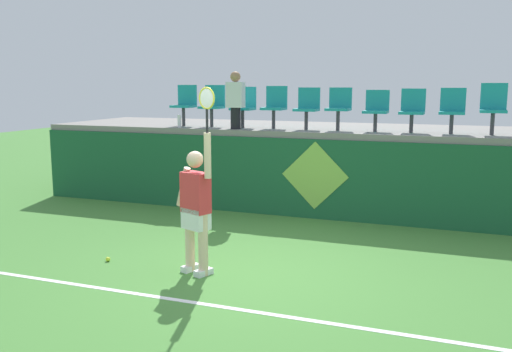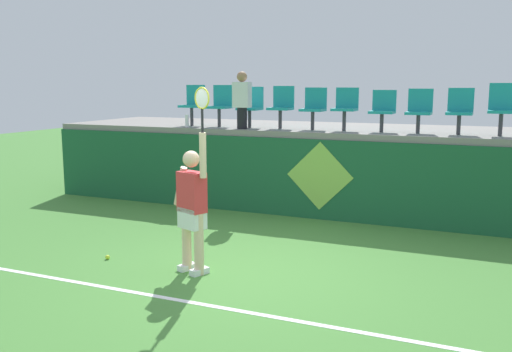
{
  "view_description": "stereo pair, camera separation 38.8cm",
  "coord_description": "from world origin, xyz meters",
  "px_view_note": "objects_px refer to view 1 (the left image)",
  "views": [
    {
      "loc": [
        2.65,
        -6.62,
        2.5
      ],
      "look_at": [
        -0.32,
        1.2,
        1.12
      ],
      "focal_mm": 39.23,
      "sensor_mm": 36.0,
      "label": 1
    },
    {
      "loc": [
        3.01,
        -6.47,
        2.5
      ],
      "look_at": [
        -0.32,
        1.2,
        1.12
      ],
      "focal_mm": 39.23,
      "sensor_mm": 36.0,
      "label": 2
    }
  ],
  "objects_px": {
    "stadium_chair_5": "(339,106)",
    "tennis_ball": "(108,259)",
    "stadium_chair_6": "(376,108)",
    "stadium_chair_7": "(412,109)",
    "stadium_chair_9": "(493,106)",
    "tennis_player": "(196,206)",
    "stadium_chair_3": "(275,105)",
    "spectator_0": "(236,99)",
    "stadium_chair_8": "(452,109)",
    "stadium_chair_1": "(213,103)",
    "water_bottle": "(179,121)",
    "stadium_chair_0": "(185,103)",
    "stadium_chair_4": "(307,106)",
    "stadium_chair_2": "(244,105)"
  },
  "relations": [
    {
      "from": "tennis_ball",
      "to": "stadium_chair_8",
      "type": "xyz_separation_m",
      "value": [
        4.41,
        4.27,
        2.03
      ]
    },
    {
      "from": "stadium_chair_1",
      "to": "stadium_chair_6",
      "type": "bearing_deg",
      "value": -0.09
    },
    {
      "from": "spectator_0",
      "to": "stadium_chair_8",
      "type": "bearing_deg",
      "value": 6.26
    },
    {
      "from": "tennis_player",
      "to": "stadium_chair_5",
      "type": "bearing_deg",
      "value": 77.61
    },
    {
      "from": "tennis_player",
      "to": "stadium_chair_2",
      "type": "xyz_separation_m",
      "value": [
        -1.04,
        4.26,
        1.15
      ]
    },
    {
      "from": "stadium_chair_5",
      "to": "stadium_chair_7",
      "type": "xyz_separation_m",
      "value": [
        1.37,
        0.0,
        -0.03
      ]
    },
    {
      "from": "stadium_chair_8",
      "to": "stadium_chair_1",
      "type": "bearing_deg",
      "value": 179.98
    },
    {
      "from": "stadium_chair_5",
      "to": "stadium_chair_6",
      "type": "relative_size",
      "value": 1.05
    },
    {
      "from": "stadium_chair_2",
      "to": "water_bottle",
      "type": "bearing_deg",
      "value": -159.08
    },
    {
      "from": "stadium_chair_7",
      "to": "spectator_0",
      "type": "relative_size",
      "value": 0.71
    },
    {
      "from": "stadium_chair_9",
      "to": "tennis_player",
      "type": "bearing_deg",
      "value": -130.74
    },
    {
      "from": "tennis_ball",
      "to": "stadium_chair_3",
      "type": "bearing_deg",
      "value": 76.26
    },
    {
      "from": "tennis_player",
      "to": "stadium_chair_0",
      "type": "xyz_separation_m",
      "value": [
        -2.39,
        4.26,
        1.18
      ]
    },
    {
      "from": "stadium_chair_6",
      "to": "stadium_chair_7",
      "type": "height_order",
      "value": "stadium_chair_7"
    },
    {
      "from": "stadium_chair_2",
      "to": "stadium_chair_7",
      "type": "height_order",
      "value": "stadium_chair_2"
    },
    {
      "from": "stadium_chair_2",
      "to": "stadium_chair_4",
      "type": "relative_size",
      "value": 1.02
    },
    {
      "from": "tennis_ball",
      "to": "stadium_chair_3",
      "type": "xyz_separation_m",
      "value": [
        1.04,
        4.27,
        2.05
      ]
    },
    {
      "from": "stadium_chair_0",
      "to": "tennis_player",
      "type": "bearing_deg",
      "value": -60.64
    },
    {
      "from": "stadium_chair_3",
      "to": "spectator_0",
      "type": "height_order",
      "value": "spectator_0"
    },
    {
      "from": "tennis_ball",
      "to": "stadium_chair_6",
      "type": "distance_m",
      "value": 5.62
    },
    {
      "from": "stadium_chair_2",
      "to": "stadium_chair_0",
      "type": "bearing_deg",
      "value": -179.99
    },
    {
      "from": "stadium_chair_1",
      "to": "stadium_chair_4",
      "type": "xyz_separation_m",
      "value": [
        2.04,
        -0.0,
        -0.03
      ]
    },
    {
      "from": "tennis_ball",
      "to": "spectator_0",
      "type": "bearing_deg",
      "value": 84.41
    },
    {
      "from": "stadium_chair_1",
      "to": "stadium_chair_8",
      "type": "xyz_separation_m",
      "value": [
        4.73,
        -0.0,
        -0.03
      ]
    },
    {
      "from": "stadium_chair_1",
      "to": "stadium_chair_5",
      "type": "relative_size",
      "value": 1.06
    },
    {
      "from": "water_bottle",
      "to": "stadium_chair_4",
      "type": "bearing_deg",
      "value": 10.36
    },
    {
      "from": "tennis_ball",
      "to": "stadium_chair_6",
      "type": "relative_size",
      "value": 0.09
    },
    {
      "from": "stadium_chair_3",
      "to": "stadium_chair_5",
      "type": "distance_m",
      "value": 1.3
    },
    {
      "from": "stadium_chair_3",
      "to": "stadium_chair_6",
      "type": "bearing_deg",
      "value": -0.11
    },
    {
      "from": "stadium_chair_8",
      "to": "stadium_chair_2",
      "type": "bearing_deg",
      "value": 179.99
    },
    {
      "from": "water_bottle",
      "to": "stadium_chair_3",
      "type": "bearing_deg",
      "value": 13.95
    },
    {
      "from": "tennis_player",
      "to": "stadium_chair_4",
      "type": "relative_size",
      "value": 3.02
    },
    {
      "from": "tennis_ball",
      "to": "water_bottle",
      "type": "height_order",
      "value": "water_bottle"
    },
    {
      "from": "tennis_player",
      "to": "stadium_chair_0",
      "type": "height_order",
      "value": "stadium_chair_0"
    },
    {
      "from": "stadium_chair_2",
      "to": "stadium_chair_7",
      "type": "bearing_deg",
      "value": -0.01
    },
    {
      "from": "tennis_ball",
      "to": "water_bottle",
      "type": "relative_size",
      "value": 0.25
    },
    {
      "from": "tennis_player",
      "to": "stadium_chair_7",
      "type": "distance_m",
      "value": 4.97
    },
    {
      "from": "tennis_ball",
      "to": "stadium_chair_8",
      "type": "height_order",
      "value": "stadium_chair_8"
    },
    {
      "from": "stadium_chair_3",
      "to": "stadium_chair_5",
      "type": "height_order",
      "value": "stadium_chair_3"
    },
    {
      "from": "stadium_chair_0",
      "to": "stadium_chair_6",
      "type": "xyz_separation_m",
      "value": [
        4.04,
        -0.0,
        -0.06
      ]
    },
    {
      "from": "tennis_ball",
      "to": "stadium_chair_1",
      "type": "height_order",
      "value": "stadium_chair_1"
    },
    {
      "from": "stadium_chair_3",
      "to": "stadium_chair_8",
      "type": "relative_size",
      "value": 1.03
    },
    {
      "from": "stadium_chair_2",
      "to": "stadium_chair_8",
      "type": "bearing_deg",
      "value": -0.01
    },
    {
      "from": "stadium_chair_3",
      "to": "stadium_chair_7",
      "type": "xyz_separation_m",
      "value": [
        2.67,
        -0.0,
        -0.03
      ]
    },
    {
      "from": "tennis_ball",
      "to": "stadium_chair_4",
      "type": "bearing_deg",
      "value": 68.04
    },
    {
      "from": "stadium_chair_2",
      "to": "stadium_chair_6",
      "type": "bearing_deg",
      "value": -0.09
    },
    {
      "from": "stadium_chair_0",
      "to": "stadium_chair_3",
      "type": "xyz_separation_m",
      "value": [
        2.02,
        0.0,
        -0.02
      ]
    },
    {
      "from": "water_bottle",
      "to": "stadium_chair_0",
      "type": "distance_m",
      "value": 0.6
    },
    {
      "from": "tennis_player",
      "to": "tennis_ball",
      "type": "distance_m",
      "value": 1.67
    },
    {
      "from": "stadium_chair_5",
      "to": "tennis_ball",
      "type": "bearing_deg",
      "value": -118.85
    }
  ]
}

